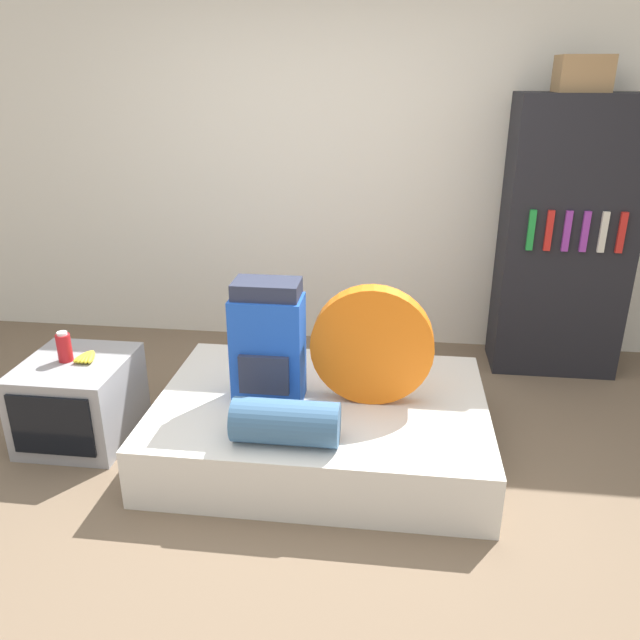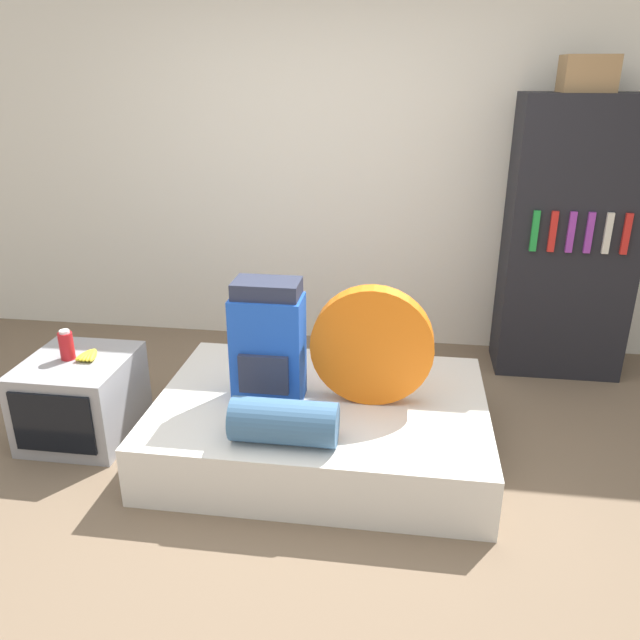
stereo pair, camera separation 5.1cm
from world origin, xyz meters
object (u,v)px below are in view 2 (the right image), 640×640
tent_bag (372,346)px  canister (66,345)px  television (81,398)px  sleeping_roll (284,422)px  cardboard_box (588,74)px  bookshelf (570,240)px  backpack (268,343)px

tent_bag → canister: 1.66m
television → canister: (-0.05, 0.01, 0.31)m
tent_bag → sleeping_roll: size_ratio=1.26×
sleeping_roll → canister: (-1.29, 0.41, 0.13)m
tent_bag → canister: tent_bag is taller
tent_bag → cardboard_box: bearing=46.7°
canister → bookshelf: bookshelf is taller
cardboard_box → canister: bearing=-155.7°
canister → bookshelf: (2.86, 1.28, 0.36)m
backpack → cardboard_box: (1.69, 1.28, 1.29)m
bookshelf → television: bearing=-155.3°
backpack → tent_bag: backpack is taller
cardboard_box → bookshelf: bearing=14.0°
sleeping_roll → cardboard_box: bearing=47.7°
television → bookshelf: bookshelf is taller
sleeping_roll → canister: canister is taller
tent_bag → cardboard_box: 2.12m
backpack → sleeping_roll: bearing=-68.4°
sleeping_roll → cardboard_box: (1.53, 1.68, 1.50)m
bookshelf → canister: bearing=-155.9°
canister → television: bearing=-14.6°
backpack → sleeping_roll: (0.16, -0.40, -0.21)m
television → cardboard_box: (2.77, 1.28, 1.69)m
television → cardboard_box: cardboard_box is taller
sleeping_roll → cardboard_box: 2.72m
canister → backpack: bearing=-0.4°
bookshelf → tent_bag: bearing=-134.1°
sleeping_roll → television: size_ratio=0.82×
sleeping_roll → backpack: bearing=111.6°
bookshelf → cardboard_box: bearing=-166.0°
backpack → bookshelf: size_ratio=0.36×
canister → bookshelf: size_ratio=0.09×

